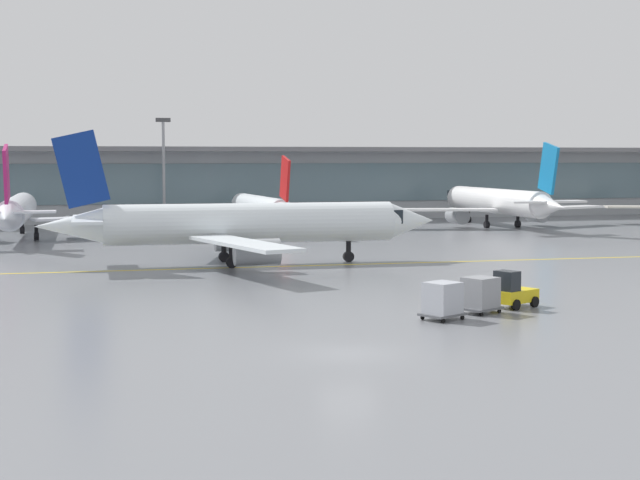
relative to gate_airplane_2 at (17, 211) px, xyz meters
name	(u,v)px	position (x,y,z in m)	size (l,w,h in m)	color
ground_plane	(348,354)	(15.84, -63.34, -2.85)	(400.00, 400.00, 0.00)	slate
taxiway_centreline_stripe	(256,267)	(18.48, -30.45, -2.84)	(110.00, 0.36, 0.01)	yellow
terminal_concourse	(152,183)	(15.84, 24.94, 2.07)	(212.99, 11.00, 9.60)	#9EA3A8
gate_airplane_2	(17,211)	(0.00, 0.00, 0.00)	(26.66, 28.64, 9.50)	silver
gate_airplane_3	(261,208)	(26.30, 5.55, -0.30)	(23.81, 25.61, 8.49)	white
gate_airplane_4	(497,202)	(54.49, 3.30, 0.13)	(27.85, 29.90, 9.92)	white
taxiing_regional_jet	(246,225)	(18.08, -28.44, 0.26)	(31.26, 29.10, 10.37)	white
baggage_tug	(513,292)	(28.30, -53.65, -1.96)	(2.95, 2.48, 2.10)	yellow
cargo_dolly_lead	(480,294)	(25.77, -54.93, -1.79)	(2.60, 2.38, 1.94)	#595B60
cargo_dolly_trailing	(443,299)	(23.04, -56.31, -1.79)	(2.60, 2.38, 1.94)	#595B60
apron_light_mast_1	(164,166)	(16.67, 17.65, 4.36)	(1.80, 0.36, 13.06)	gray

